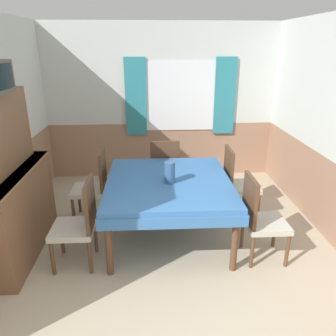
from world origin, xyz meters
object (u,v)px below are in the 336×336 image
(chair_left_near, at_px, (80,222))
(sideboard, at_px, (9,192))
(chair_head_window, at_px, (165,169))
(vase, at_px, (170,172))
(dining_table, at_px, (168,188))
(chair_right_near, at_px, (260,217))
(chair_left_far, at_px, (94,184))
(chair_right_far, at_px, (237,181))

(chair_left_near, bearing_deg, sideboard, 73.03)
(chair_head_window, bearing_deg, vase, -89.47)
(dining_table, bearing_deg, chair_right_near, -27.31)
(chair_head_window, bearing_deg, chair_left_far, -151.11)
(chair_left_far, bearing_deg, chair_left_near, -180.00)
(chair_head_window, xyz_separation_m, sideboard, (-1.73, -1.28, 0.25))
(chair_left_near, distance_m, chair_head_window, 1.80)
(chair_left_near, bearing_deg, vase, -66.88)
(vase, bearing_deg, chair_head_window, 90.53)
(chair_left_near, height_order, chair_head_window, same)
(dining_table, distance_m, chair_right_near, 1.09)
(dining_table, height_order, chair_right_near, chair_right_near)
(chair_head_window, height_order, vase, vase)
(chair_left_near, xyz_separation_m, vase, (0.97, 0.41, 0.37))
(chair_right_far, bearing_deg, chair_left_far, -90.00)
(chair_right_near, height_order, chair_head_window, same)
(chair_head_window, relative_size, vase, 3.84)
(chair_right_near, bearing_deg, chair_head_window, -147.74)
(chair_left_far, xyz_separation_m, sideboard, (-0.77, -0.76, 0.25))
(chair_right_near, bearing_deg, chair_left_far, -117.31)
(chair_left_far, bearing_deg, chair_right_far, -90.00)
(chair_left_far, bearing_deg, chair_right_near, -117.31)
(dining_table, height_order, chair_right_far, chair_right_far)
(chair_left_near, xyz_separation_m, chair_head_window, (0.96, 1.52, 0.00))
(chair_right_far, bearing_deg, dining_table, -62.69)
(dining_table, relative_size, chair_left_near, 1.67)
(chair_left_near, distance_m, sideboard, 0.84)
(chair_head_window, bearing_deg, chair_right_near, -57.74)
(chair_right_near, xyz_separation_m, chair_left_far, (-1.92, 0.99, 0.00))
(chair_left_far, bearing_deg, chair_head_window, -61.11)
(chair_right_near, xyz_separation_m, vase, (-0.95, 0.41, 0.37))
(chair_right_far, relative_size, sideboard, 0.54)
(dining_table, bearing_deg, sideboard, -171.40)
(chair_right_far, bearing_deg, chair_head_window, -118.89)
(dining_table, distance_m, chair_head_window, 1.03)
(chair_left_near, height_order, vase, vase)
(vase, bearing_deg, sideboard, -174.09)
(chair_right_near, xyz_separation_m, chair_right_far, (0.00, 0.99, 0.00))
(dining_table, xyz_separation_m, chair_left_near, (-0.96, -0.49, -0.14))
(chair_head_window, relative_size, sideboard, 0.54)
(chair_head_window, relative_size, chair_right_far, 1.00)
(sideboard, bearing_deg, chair_left_far, 44.57)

